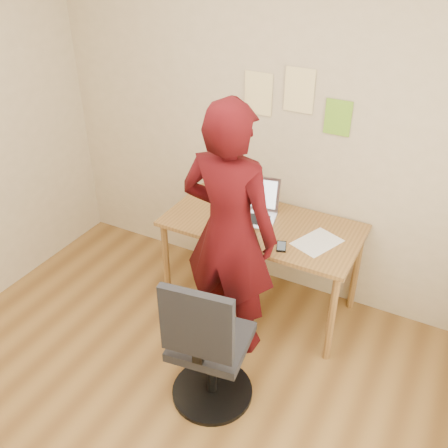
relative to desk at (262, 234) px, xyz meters
The scene contains 10 objects.
room 1.55m from the desk, 96.53° to the right, with size 3.58×3.58×2.78m.
desk is the anchor object (origin of this frame).
laptop 0.19m from the desk, 152.43° to the left, with size 0.42×0.39×0.26m.
paper_sheet 0.44m from the desk, ahead, with size 0.22×0.32×0.00m, color white.
phone 0.33m from the desk, 42.08° to the right, with size 0.10×0.14×0.01m.
wall_note_left 0.99m from the desk, 122.55° to the left, with size 0.21×0.00×0.30m, color #FFE598.
wall_note_mid 1.03m from the desk, 78.85° to the left, with size 0.21×0.00×0.30m, color #FFE598.
wall_note_right 0.96m from the desk, 45.32° to the left, with size 0.18×0.00×0.24m, color #75B929.
office_chair 1.03m from the desk, 83.76° to the right, with size 0.52×0.52×0.99m.
person 0.50m from the desk, 95.56° to the right, with size 0.65×0.43×1.79m, color #3E080B.
Camera 1 is at (1.33, -1.42, 2.63)m, focal length 40.00 mm.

